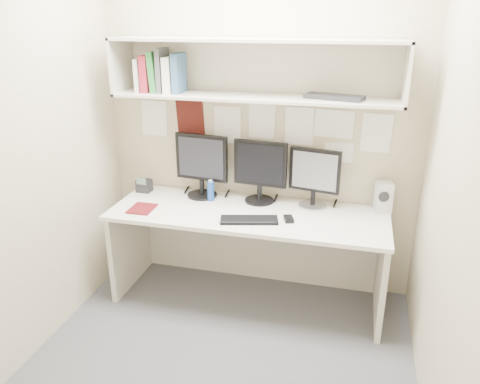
% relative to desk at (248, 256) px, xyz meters
% --- Properties ---
extents(floor, '(2.40, 2.00, 0.01)m').
position_rel_desk_xyz_m(floor, '(0.00, -0.65, -0.37)').
color(floor, '#48484D').
rests_on(floor, ground).
extents(wall_back, '(2.40, 0.02, 2.60)m').
position_rel_desk_xyz_m(wall_back, '(0.00, 0.35, 0.93)').
color(wall_back, '#B9AB8D').
rests_on(wall_back, ground).
extents(wall_front, '(2.40, 0.02, 2.60)m').
position_rel_desk_xyz_m(wall_front, '(0.00, -1.65, 0.93)').
color(wall_front, '#B9AB8D').
rests_on(wall_front, ground).
extents(wall_left, '(0.02, 2.00, 2.60)m').
position_rel_desk_xyz_m(wall_left, '(-1.20, -0.65, 0.93)').
color(wall_left, '#B9AB8D').
rests_on(wall_left, ground).
extents(wall_right, '(0.02, 2.00, 2.60)m').
position_rel_desk_xyz_m(wall_right, '(1.20, -0.65, 0.93)').
color(wall_right, '#B9AB8D').
rests_on(wall_right, ground).
extents(desk, '(2.00, 0.70, 0.73)m').
position_rel_desk_xyz_m(desk, '(0.00, 0.00, 0.00)').
color(desk, silver).
rests_on(desk, floor).
extents(overhead_hutch, '(2.00, 0.38, 0.40)m').
position_rel_desk_xyz_m(overhead_hutch, '(0.00, 0.21, 1.35)').
color(overhead_hutch, beige).
rests_on(overhead_hutch, wall_back).
extents(pinned_papers, '(1.92, 0.01, 0.48)m').
position_rel_desk_xyz_m(pinned_papers, '(0.00, 0.34, 0.88)').
color(pinned_papers, white).
rests_on(pinned_papers, wall_back).
extents(monitor_left, '(0.42, 0.23, 0.49)m').
position_rel_desk_xyz_m(monitor_left, '(-0.42, 0.22, 0.63)').
color(monitor_left, black).
rests_on(monitor_left, desk).
extents(monitor_center, '(0.41, 0.22, 0.47)m').
position_rel_desk_xyz_m(monitor_center, '(0.04, 0.22, 0.62)').
color(monitor_center, black).
rests_on(monitor_center, desk).
extents(monitor_right, '(0.38, 0.21, 0.44)m').
position_rel_desk_xyz_m(monitor_right, '(0.44, 0.22, 0.60)').
color(monitor_right, '#A5A5AA').
rests_on(monitor_right, desk).
extents(keyboard, '(0.42, 0.23, 0.02)m').
position_rel_desk_xyz_m(keyboard, '(0.05, -0.17, 0.37)').
color(keyboard, black).
rests_on(keyboard, desk).
extents(mouse, '(0.09, 0.11, 0.03)m').
position_rel_desk_xyz_m(mouse, '(0.31, -0.09, 0.38)').
color(mouse, black).
rests_on(mouse, desk).
extents(speaker, '(0.13, 0.14, 0.22)m').
position_rel_desk_xyz_m(speaker, '(0.94, 0.25, 0.48)').
color(speaker, beige).
rests_on(speaker, desk).
extents(blue_bottle, '(0.05, 0.05, 0.17)m').
position_rel_desk_xyz_m(blue_bottle, '(-0.33, 0.14, 0.44)').
color(blue_bottle, navy).
rests_on(blue_bottle, desk).
extents(maroon_notebook, '(0.18, 0.21, 0.01)m').
position_rel_desk_xyz_m(maroon_notebook, '(-0.76, -0.16, 0.37)').
color(maroon_notebook, '#570E12').
rests_on(maroon_notebook, desk).
extents(desk_phone, '(0.12, 0.11, 0.13)m').
position_rel_desk_xyz_m(desk_phone, '(-0.91, 0.19, 0.42)').
color(desk_phone, black).
rests_on(desk_phone, desk).
extents(book_stack, '(0.33, 0.19, 0.31)m').
position_rel_desk_xyz_m(book_stack, '(-0.69, 0.15, 1.31)').
color(book_stack, silver).
rests_on(book_stack, overhead_hutch).
extents(hutch_tray, '(0.41, 0.24, 0.03)m').
position_rel_desk_xyz_m(hutch_tray, '(0.55, 0.15, 1.19)').
color(hutch_tray, black).
rests_on(hutch_tray, overhead_hutch).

